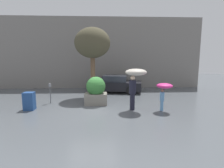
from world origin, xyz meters
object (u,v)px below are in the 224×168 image
(street_tree, at_px, (92,44))
(newspaper_box, at_px, (29,101))
(planter_box, at_px, (96,91))
(person_child, at_px, (164,88))
(parking_meter, at_px, (50,89))
(person_adult, at_px, (135,78))
(parked_car_near, at_px, (115,84))

(street_tree, height_order, newspaper_box, street_tree)
(planter_box, height_order, newspaper_box, planter_box)
(person_child, height_order, street_tree, street_tree)
(parking_meter, bearing_deg, newspaper_box, -116.93)
(person_adult, relative_size, parked_car_near, 0.49)
(person_child, relative_size, parked_car_near, 0.33)
(street_tree, xyz_separation_m, parking_meter, (-2.38, -1.44, -2.66))
(street_tree, distance_m, newspaper_box, 5.10)
(person_child, bearing_deg, parking_meter, -157.86)
(planter_box, height_order, person_child, planter_box)
(parking_meter, relative_size, newspaper_box, 1.29)
(planter_box, distance_m, person_adult, 2.46)
(parking_meter, xyz_separation_m, newspaper_box, (-0.66, -1.30, -0.39))
(person_adult, bearing_deg, parked_car_near, 120.74)
(planter_box, distance_m, street_tree, 3.27)
(parked_car_near, bearing_deg, newspaper_box, 145.93)
(person_adult, distance_m, newspaper_box, 5.41)
(planter_box, bearing_deg, newspaper_box, -164.32)
(person_child, height_order, parked_car_near, person_child)
(person_child, bearing_deg, person_adult, -150.15)
(parked_car_near, xyz_separation_m, street_tree, (-1.58, -1.80, 2.90))
(person_child, distance_m, parking_meter, 6.28)
(person_adult, distance_m, parking_meter, 4.94)
(newspaper_box, bearing_deg, parking_meter, 63.07)
(planter_box, xyz_separation_m, street_tree, (-0.26, 1.82, 2.71))
(person_child, xyz_separation_m, newspaper_box, (-6.68, 0.48, -0.68))
(parking_meter, bearing_deg, parked_car_near, 39.32)
(person_adult, bearing_deg, person_child, 14.19)
(parking_meter, bearing_deg, person_child, -16.42)
(parked_car_near, bearing_deg, street_tree, 150.10)
(person_child, bearing_deg, planter_box, -163.97)
(parking_meter, distance_m, newspaper_box, 1.51)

